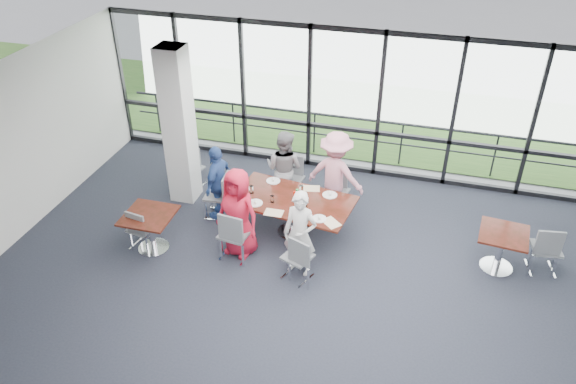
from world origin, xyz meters
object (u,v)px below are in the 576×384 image
(side_table_left, at_px, (149,220))
(diner_far_left, at_px, (284,169))
(chair_main_fr, at_px, (337,192))
(chair_spare_r, at_px, (546,248))
(diner_end, at_px, (218,182))
(chair_main_nl, at_px, (235,234))
(structural_column, at_px, (179,127))
(chair_main_end, at_px, (217,195))
(chair_spare_la, at_px, (141,228))
(chair_main_nr, at_px, (298,257))
(diner_near_right, at_px, (300,234))
(chair_spare_lb, at_px, (192,169))
(side_table_right, at_px, (503,239))
(diner_near_left, at_px, (238,213))
(main_table, at_px, (292,204))
(chair_main_fl, at_px, (292,180))
(diner_far_right, at_px, (335,174))

(side_table_left, relative_size, diner_far_left, 0.54)
(chair_main_fr, xyz_separation_m, chair_spare_r, (3.77, -0.84, 0.05))
(diner_end, bearing_deg, chair_main_nl, 38.42)
(structural_column, distance_m, chair_main_end, 1.52)
(chair_main_end, relative_size, chair_spare_la, 1.13)
(diner_end, height_order, chair_main_nr, diner_end)
(chair_main_fr, bearing_deg, diner_end, 29.14)
(diner_near_right, xyz_separation_m, chair_spare_la, (-2.92, -0.14, -0.37))
(chair_spare_lb, bearing_deg, diner_far_left, -169.11)
(side_table_right, height_order, diner_near_left, diner_near_left)
(side_table_right, distance_m, chair_spare_r, 0.76)
(main_table, relative_size, chair_main_fl, 2.69)
(main_table, xyz_separation_m, side_table_left, (-2.31, -1.15, -0.01))
(diner_near_left, bearing_deg, side_table_right, 26.26)
(chair_main_nl, xyz_separation_m, chair_main_end, (-0.77, 1.10, -0.02))
(diner_end, bearing_deg, diner_near_right, 63.53)
(diner_far_right, bearing_deg, chair_spare_lb, 9.29)
(diner_far_right, xyz_separation_m, chair_main_end, (-2.16, -0.75, -0.41))
(diner_end, bearing_deg, structural_column, -109.86)
(diner_far_left, height_order, chair_main_fr, diner_far_left)
(chair_spare_r, bearing_deg, main_table, 172.97)
(structural_column, relative_size, chair_spare_la, 3.84)
(chair_main_fl, height_order, chair_spare_r, chair_spare_r)
(chair_main_end, relative_size, chair_spare_lb, 1.14)
(diner_far_right, relative_size, chair_main_fl, 2.02)
(structural_column, relative_size, chair_main_nr, 3.58)
(diner_near_right, bearing_deg, chair_main_nl, -176.78)
(side_table_left, relative_size, chair_spare_r, 0.92)
(diner_near_right, xyz_separation_m, chair_spare_r, (4.01, 1.17, -0.32))
(diner_near_left, distance_m, diner_near_right, 1.20)
(side_table_left, bearing_deg, chair_main_nl, 7.60)
(structural_column, height_order, diner_end, structural_column)
(side_table_left, height_order, chair_spare_r, chair_spare_r)
(chair_main_fl, bearing_deg, diner_far_left, 69.96)
(side_table_left, xyz_separation_m, side_table_right, (5.99, 1.15, -0.01))
(diner_near_left, bearing_deg, diner_near_right, 5.22)
(diner_far_left, height_order, chair_main_end, diner_far_left)
(diner_far_left, bearing_deg, diner_end, 46.70)
(diner_far_right, xyz_separation_m, chair_main_nl, (-1.39, -1.84, -0.38))
(diner_near_left, distance_m, chair_main_nl, 0.39)
(chair_spare_lb, bearing_deg, diner_far_right, -169.02)
(structural_column, height_order, chair_main_fl, structural_column)
(chair_main_nl, relative_size, chair_main_fr, 1.17)
(side_table_left, bearing_deg, structural_column, 94.94)
(chair_spare_lb, bearing_deg, chair_main_fl, -162.95)
(diner_far_left, bearing_deg, main_table, 126.75)
(chair_main_fr, xyz_separation_m, chair_spare_lb, (-3.13, 0.06, -0.01))
(structural_column, distance_m, main_table, 2.71)
(structural_column, relative_size, chair_main_fr, 3.81)
(chair_main_nl, bearing_deg, chair_main_fr, 60.19)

